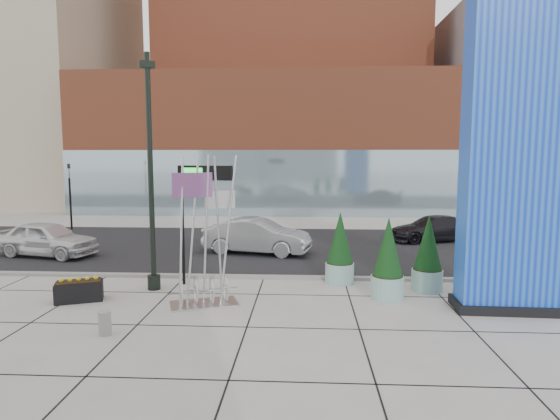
# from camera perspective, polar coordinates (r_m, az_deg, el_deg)

# --- Properties ---
(ground) EXTENTS (160.00, 160.00, 0.00)m
(ground) POSITION_cam_1_polar(r_m,az_deg,el_deg) (14.05, -7.69, -12.46)
(ground) COLOR #9E9991
(ground) RESTS_ON ground
(street_asphalt) EXTENTS (80.00, 12.00, 0.02)m
(street_asphalt) POSITION_cam_1_polar(r_m,az_deg,el_deg) (23.62, -3.13, -4.53)
(street_asphalt) COLOR black
(street_asphalt) RESTS_ON ground
(curb_edge) EXTENTS (80.00, 0.30, 0.12)m
(curb_edge) POSITION_cam_1_polar(r_m,az_deg,el_deg) (17.81, -5.26, -8.10)
(curb_edge) COLOR gray
(curb_edge) RESTS_ON ground
(tower_podium) EXTENTS (34.00, 10.00, 11.00)m
(tower_podium) POSITION_cam_1_polar(r_m,az_deg,el_deg) (40.07, 0.94, 7.95)
(tower_podium) COLOR #A44D2F
(tower_podium) RESTS_ON ground
(tower_glass_front) EXTENTS (34.00, 0.60, 5.00)m
(tower_glass_front) POSITION_cam_1_polar(r_m,az_deg,el_deg) (35.33, 0.63, 3.26)
(tower_glass_front) COLOR #8CA5B2
(tower_glass_front) RESTS_ON ground
(building_beige_left) EXTENTS (18.00, 20.00, 34.00)m
(building_beige_left) POSITION_cam_1_polar(r_m,az_deg,el_deg) (56.41, -28.99, 18.55)
(building_beige_left) COLOR #9D9378
(building_beige_left) RESTS_ON ground
(blue_pylon) EXTENTS (3.03, 1.44, 9.95)m
(blue_pylon) POSITION_cam_1_polar(r_m,az_deg,el_deg) (15.11, 26.65, 6.80)
(blue_pylon) COLOR #0D39CC
(blue_pylon) RESTS_ON ground
(lamp_post) EXTENTS (0.54, 0.44, 7.94)m
(lamp_post) POSITION_cam_1_polar(r_m,az_deg,el_deg) (16.35, -15.42, 1.73)
(lamp_post) COLOR black
(lamp_post) RESTS_ON ground
(public_art_sculpture) EXTENTS (2.26, 1.64, 4.64)m
(public_art_sculpture) POSITION_cam_1_polar(r_m,az_deg,el_deg) (14.61, -9.28, -6.77)
(public_art_sculpture) COLOR silver
(public_art_sculpture) RESTS_ON ground
(concrete_bollard) EXTENTS (0.32, 0.32, 0.63)m
(concrete_bollard) POSITION_cam_1_polar(r_m,az_deg,el_deg) (13.12, -20.56, -12.79)
(concrete_bollard) COLOR gray
(concrete_bollard) RESTS_ON ground
(overhead_street_sign) EXTENTS (1.99, 0.63, 4.24)m
(overhead_street_sign) POSITION_cam_1_polar(r_m,az_deg,el_deg) (16.55, -9.47, 3.30)
(overhead_street_sign) COLOR black
(overhead_street_sign) RESTS_ON ground
(round_planter_east) EXTENTS (1.04, 1.04, 2.61)m
(round_planter_east) POSITION_cam_1_polar(r_m,az_deg,el_deg) (16.68, 17.58, -5.24)
(round_planter_east) COLOR #88B8AD
(round_planter_east) RESTS_ON ground
(round_planter_mid) EXTENTS (1.06, 1.06, 2.65)m
(round_planter_mid) POSITION_cam_1_polar(r_m,az_deg,el_deg) (15.43, 13.02, -5.99)
(round_planter_mid) COLOR #88B8AD
(round_planter_mid) RESTS_ON ground
(round_planter_west) EXTENTS (1.04, 1.04, 2.60)m
(round_planter_west) POSITION_cam_1_polar(r_m,az_deg,el_deg) (17.01, 7.31, -4.77)
(round_planter_west) COLOR #88B8AD
(round_planter_west) RESTS_ON ground
(box_planter_north) EXTENTS (1.57, 1.16, 0.78)m
(box_planter_north) POSITION_cam_1_polar(r_m,az_deg,el_deg) (16.31, -23.29, -8.93)
(box_planter_north) COLOR black
(box_planter_north) RESTS_ON ground
(car_white_west) EXTENTS (4.97, 2.89, 1.59)m
(car_white_west) POSITION_cam_1_polar(r_m,az_deg,el_deg) (23.87, -26.51, -3.19)
(car_white_west) COLOR silver
(car_white_west) RESTS_ON ground
(car_silver_mid) EXTENTS (5.23, 2.75, 1.64)m
(car_silver_mid) POSITION_cam_1_polar(r_m,az_deg,el_deg) (21.97, -2.83, -3.23)
(car_silver_mid) COLOR #94979B
(car_silver_mid) RESTS_ON ground
(car_dark_east) EXTENTS (5.00, 3.03, 1.35)m
(car_dark_east) POSITION_cam_1_polar(r_m,az_deg,el_deg) (26.40, 18.06, -2.19)
(car_dark_east) COLOR black
(car_dark_east) RESTS_ON ground
(traffic_signal) EXTENTS (0.15, 0.18, 4.10)m
(traffic_signal) POSITION_cam_1_polar(r_m,az_deg,el_deg) (31.67, -24.23, 1.92)
(traffic_signal) COLOR black
(traffic_signal) RESTS_ON ground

